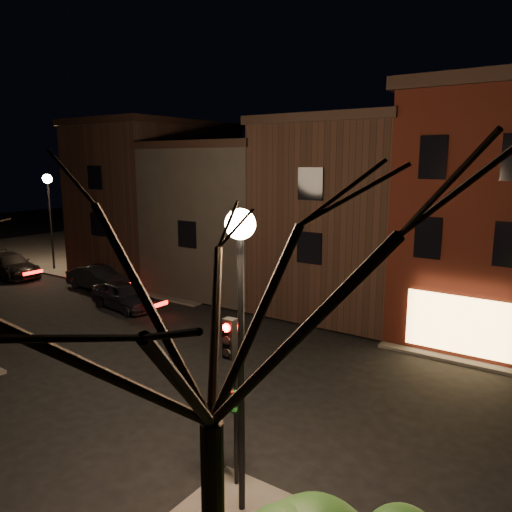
{
  "coord_description": "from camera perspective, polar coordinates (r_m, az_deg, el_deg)",
  "views": [
    {
      "loc": [
        11.9,
        -13.69,
        7.51
      ],
      "look_at": [
        -0.89,
        4.76,
        3.2
      ],
      "focal_mm": 35.0,
      "sensor_mm": 36.0,
      "label": 1
    }
  ],
  "objects": [
    {
      "name": "street_lamp_far",
      "position": [
        36.82,
        -22.62,
        6.41
      ],
      "size": [
        0.6,
        0.6,
        6.48
      ],
      "color": "black",
      "rests_on": "sidewalk_far_left"
    },
    {
      "name": "parked_car_c",
      "position": [
        36.5,
        -26.32,
        -0.94
      ],
      "size": [
        5.39,
        2.58,
        1.52
      ],
      "primitive_type": "imported",
      "rotation": [
        0.0,
        0.0,
        1.48
      ],
      "color": "black",
      "rests_on": "ground"
    },
    {
      "name": "row_building_c",
      "position": [
        34.8,
        -11.16,
        6.66
      ],
      "size": [
        7.3,
        10.3,
        9.9
      ],
      "color": "black",
      "rests_on": "ground"
    },
    {
      "name": "ground",
      "position": [
        19.63,
        -5.92,
        -11.69
      ],
      "size": [
        120.0,
        120.0,
        0.0
      ],
      "primitive_type": "plane",
      "color": "black",
      "rests_on": "ground"
    },
    {
      "name": "corner_building",
      "position": [
        23.58,
        25.15,
        4.71
      ],
      "size": [
        6.5,
        8.5,
        10.5
      ],
      "color": "#3D120B",
      "rests_on": "ground"
    },
    {
      "name": "parked_car_b",
      "position": [
        30.84,
        -17.64,
        -2.43
      ],
      "size": [
        4.21,
        1.5,
        1.38
      ],
      "primitive_type": "imported",
      "rotation": [
        0.0,
        0.0,
        1.58
      ],
      "color": "black",
      "rests_on": "ground"
    },
    {
      "name": "row_building_b",
      "position": [
        30.11,
        -1.39,
        4.81
      ],
      "size": [
        7.8,
        10.3,
        8.4
      ],
      "color": "black",
      "rests_on": "ground"
    },
    {
      "name": "parked_car_a",
      "position": [
        26.52,
        -14.89,
        -4.38
      ],
      "size": [
        4.31,
        2.19,
        1.4
      ],
      "primitive_type": "imported",
      "rotation": [
        0.0,
        0.0,
        1.44
      ],
      "color": "black",
      "rests_on": "ground"
    },
    {
      "name": "sidewalk_far_left",
      "position": [
        46.99,
        -8.61,
        1.62
      ],
      "size": [
        30.0,
        30.0,
        0.12
      ],
      "primitive_type": "cube",
      "color": "#2D2B28",
      "rests_on": "ground"
    },
    {
      "name": "bare_tree_right",
      "position": [
        6.93,
        -5.46,
        -0.5
      ],
      "size": [
        6.4,
        6.4,
        8.5
      ],
      "color": "black",
      "rests_on": "sidewalk_near_right"
    },
    {
      "name": "row_building_a",
      "position": [
        26.46,
        11.44,
        4.85
      ],
      "size": [
        7.3,
        10.3,
        9.4
      ],
      "color": "black",
      "rests_on": "ground"
    },
    {
      "name": "street_lamp_near",
      "position": [
        9.85,
        -1.77,
        -2.81
      ],
      "size": [
        0.6,
        0.6,
        6.48
      ],
      "color": "black",
      "rests_on": "sidewalk_near_right"
    },
    {
      "name": "traffic_signal",
      "position": [
        11.34,
        -2.69,
        -13.62
      ],
      "size": [
        0.58,
        0.38,
        4.05
      ],
      "color": "black",
      "rests_on": "sidewalk_near_right"
    }
  ]
}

